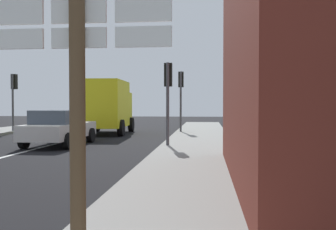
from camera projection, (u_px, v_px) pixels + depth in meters
ground_plane at (36, 149)px, 14.20m from camera, size 80.00×80.00×0.00m
sidewalk_right at (196, 157)px, 11.58m from camera, size 2.91×44.00×0.14m
sedan_far at (59, 127)px, 15.39m from camera, size 2.03×4.23×1.47m
delivery_truck at (107, 106)px, 21.41m from camera, size 2.65×5.08×3.05m
route_sign_post at (78, 69)px, 3.27m from camera, size 1.66×0.14×3.20m
traffic_light_near_right at (168, 85)px, 14.32m from camera, size 0.30×0.49×3.30m
traffic_light_far_left at (14, 89)px, 22.23m from camera, size 0.30×0.49×3.53m
traffic_light_far_right at (181, 88)px, 21.63m from camera, size 0.30×0.49×3.62m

